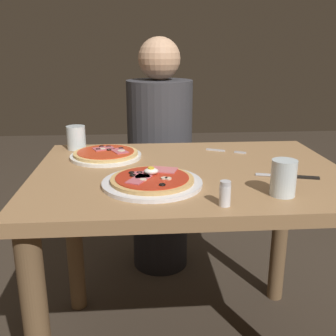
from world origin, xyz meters
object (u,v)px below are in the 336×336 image
pizza_foreground (152,181)px  pizza_across_left (106,155)px  diner_person (160,164)px  knife (292,176)px  salt_shaker (225,194)px  fork (223,151)px  water_glass_far (76,139)px  dining_table (189,206)px  water_glass_near (283,180)px

pizza_foreground → pizza_across_left: bearing=116.9°
pizza_foreground → diner_person: diner_person is taller
pizza_foreground → knife: pizza_foreground is taller
pizza_across_left → salt_shaker: (0.34, -0.49, 0.02)m
fork → knife: bearing=-65.6°
pizza_across_left → water_glass_far: bearing=132.1°
salt_shaker → dining_table: bearing=99.0°
knife → salt_shaker: (-0.26, -0.21, 0.03)m
knife → diner_person: 0.88m
water_glass_near → pizza_across_left: bearing=140.5°
pizza_across_left → diner_person: bearing=65.7°
dining_table → fork: bearing=55.5°
dining_table → water_glass_far: 0.55m
pizza_foreground → pizza_across_left: pizza_foreground is taller
water_glass_near → water_glass_far: 0.85m
salt_shaker → pizza_foreground: bearing=136.1°
water_glass_far → fork: bearing=-8.1°
dining_table → water_glass_near: bearing=-48.2°
pizza_foreground → water_glass_near: bearing=-17.4°
water_glass_far → knife: (0.73, -0.41, -0.04)m
fork → dining_table: bearing=-124.5°
pizza_foreground → fork: pizza_foreground is taller
dining_table → salt_shaker: salt_shaker is taller
pizza_across_left → water_glass_near: bearing=-39.5°
dining_table → pizza_across_left: 0.37m
fork → salt_shaker: 0.56m
pizza_foreground → knife: (0.44, 0.04, -0.01)m
pizza_foreground → fork: size_ratio=2.02×
water_glass_far → diner_person: 0.55m
pizza_foreground → diner_person: bearing=85.2°
water_glass_near → knife: 0.18m
pizza_across_left → knife: bearing=-24.6°
salt_shaker → fork: bearing=78.7°
knife → water_glass_near: bearing=-119.6°
pizza_foreground → knife: bearing=4.9°
water_glass_far → salt_shaker: water_glass_far is taller
pizza_foreground → pizza_across_left: size_ratio=1.15×
dining_table → knife: 0.35m
water_glass_far → diner_person: bearing=45.8°
dining_table → water_glass_far: size_ratio=11.12×
dining_table → diner_person: bearing=95.3°
pizza_foreground → diner_person: (0.07, 0.82, -0.19)m
knife → salt_shaker: salt_shaker is taller
fork → diner_person: 0.53m
pizza_foreground → salt_shaker: size_ratio=4.47×
fork → diner_person: (-0.22, 0.44, -0.18)m
pizza_foreground → water_glass_near: 0.37m
water_glass_near → diner_person: size_ratio=0.09×
water_glass_far → salt_shaker: (0.47, -0.63, -0.01)m
pizza_across_left → water_glass_near: (0.51, -0.42, 0.03)m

